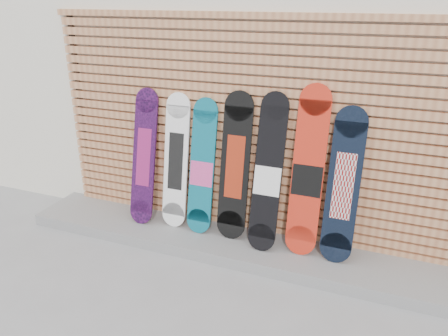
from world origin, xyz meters
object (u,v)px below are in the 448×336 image
at_px(snowboard_4, 268,174).
at_px(snowboard_5, 308,173).
at_px(snowboard_2, 202,168).
at_px(snowboard_3, 235,167).
at_px(snowboard_6, 343,186).
at_px(snowboard_0, 144,157).
at_px(snowboard_1, 176,161).

xyz_separation_m(snowboard_4, snowboard_5, (0.37, 0.04, 0.05)).
distance_m(snowboard_2, snowboard_3, 0.36).
bearing_deg(snowboard_5, snowboard_6, -0.68).
height_order(snowboard_5, snowboard_6, snowboard_5).
bearing_deg(snowboard_4, snowboard_5, 5.91).
height_order(snowboard_4, snowboard_6, snowboard_4).
bearing_deg(snowboard_2, snowboard_4, -3.66).
bearing_deg(snowboard_0, snowboard_4, -0.94).
xyz_separation_m(snowboard_0, snowboard_3, (1.02, 0.03, 0.02)).
height_order(snowboard_0, snowboard_5, snowboard_5).
height_order(snowboard_0, snowboard_6, snowboard_0).
bearing_deg(snowboard_1, snowboard_4, -3.46).
bearing_deg(snowboard_5, snowboard_2, 179.62).
height_order(snowboard_0, snowboard_2, snowboard_0).
xyz_separation_m(snowboard_1, snowboard_6, (1.71, -0.03, 0.01)).
distance_m(snowboard_3, snowboard_4, 0.36).
distance_m(snowboard_1, snowboard_5, 1.38).
bearing_deg(snowboard_4, snowboard_2, 176.34).
xyz_separation_m(snowboard_1, snowboard_5, (1.38, -0.02, 0.08)).
relative_size(snowboard_1, snowboard_5, 0.88).
relative_size(snowboard_5, snowboard_6, 1.12).
relative_size(snowboard_1, snowboard_4, 0.94).
xyz_separation_m(snowboard_3, snowboard_4, (0.35, -0.06, -0.00)).
bearing_deg(snowboard_6, snowboard_5, 179.32).
bearing_deg(snowboard_1, snowboard_0, -173.91).
bearing_deg(snowboard_1, snowboard_5, -0.96).
bearing_deg(snowboard_3, snowboard_1, 179.51).
bearing_deg(snowboard_2, snowboard_1, 176.99).
bearing_deg(snowboard_2, snowboard_5, -0.38).
xyz_separation_m(snowboard_0, snowboard_5, (1.74, 0.02, 0.07)).
distance_m(snowboard_4, snowboard_5, 0.37).
height_order(snowboard_2, snowboard_3, snowboard_3).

